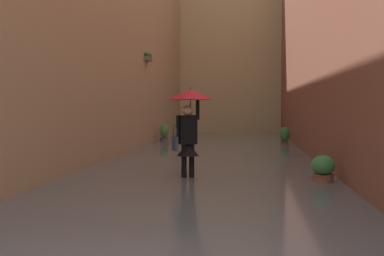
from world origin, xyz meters
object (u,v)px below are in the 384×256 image
(potted_plant_near_right, at_px, (164,134))
(potted_plant_near_left, at_px, (285,136))
(person_wading, at_px, (189,114))
(potted_plant_far_left, at_px, (323,170))

(potted_plant_near_right, xyz_separation_m, potted_plant_near_left, (-5.23, 0.84, -0.01))
(person_wading, bearing_deg, potted_plant_near_right, -77.47)
(person_wading, bearing_deg, potted_plant_far_left, 173.41)
(person_wading, relative_size, potted_plant_far_left, 3.18)
(person_wading, height_order, potted_plant_far_left, person_wading)
(person_wading, distance_m, potted_plant_far_left, 3.14)
(potted_plant_near_right, relative_size, potted_plant_far_left, 1.38)
(potted_plant_near_right, relative_size, potted_plant_near_left, 1.09)
(person_wading, relative_size, potted_plant_near_right, 2.30)
(person_wading, height_order, potted_plant_near_left, person_wading)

